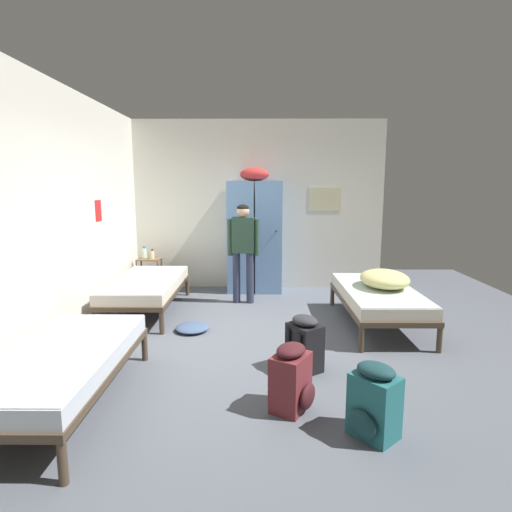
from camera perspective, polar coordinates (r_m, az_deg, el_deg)
ground_plane at (r=5.05m, az=-0.02°, el=-11.19°), size 8.36×8.36×0.00m
room_backdrop at (r=6.06m, az=-11.11°, el=6.08°), size 4.34×5.28×2.88m
locker_bank at (r=7.10m, az=-0.19°, el=2.93°), size 0.90×0.55×2.07m
shelf_unit at (r=7.35m, az=-14.15°, el=-2.06°), size 0.38×0.30×0.57m
bed_left_rear at (r=6.20m, az=-14.57°, el=-3.89°), size 0.90×1.90×0.49m
bed_right at (r=5.67m, az=16.09°, el=-5.22°), size 0.90×1.90×0.49m
bed_left_front at (r=3.85m, az=-24.81°, el=-12.81°), size 0.90×1.90×0.49m
bedding_heap at (r=5.67m, az=16.92°, el=-2.96°), size 0.61×0.77×0.22m
person_traveler at (r=6.37m, az=-1.74°, el=1.60°), size 0.47×0.21×1.50m
water_bottle at (r=7.34m, az=-14.81°, el=0.39°), size 0.07×0.07×0.20m
lotion_bottle at (r=7.25m, az=-13.79°, el=0.19°), size 0.06×0.06×0.17m
backpack_black at (r=4.23m, az=6.68°, el=-11.71°), size 0.41×0.40×0.55m
backpack_teal at (r=3.30m, az=15.58°, el=-18.47°), size 0.42×0.42×0.55m
backpack_maroon at (r=3.53m, az=4.85°, el=-16.18°), size 0.41×0.40×0.55m
clothes_pile_denim at (r=5.38m, az=-8.57°, el=-9.51°), size 0.41×0.44×0.08m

